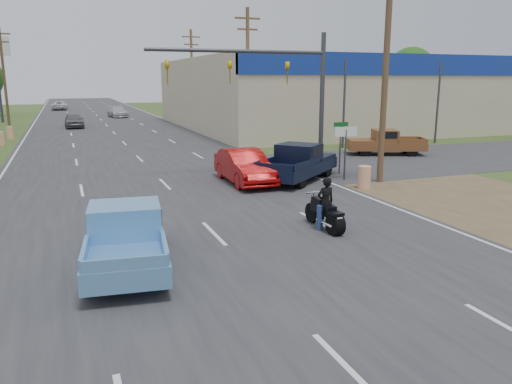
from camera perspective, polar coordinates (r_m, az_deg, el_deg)
name	(u,v)px	position (r m, az deg, el deg)	size (l,w,h in m)	color
ground	(350,372)	(8.83, 10.70, -19.54)	(200.00, 200.00, 0.00)	#314A1D
main_road	(114,133)	(46.70, -15.92, 6.51)	(15.00, 180.00, 0.02)	#2D2D30
cross_road	(157,177)	(25.06, -11.23, 1.75)	(120.00, 10.00, 0.02)	#2D2D30
dirt_verge	(451,193)	(22.67, 21.35, -0.05)	(8.00, 18.00, 0.01)	brown
big_box_store	(412,92)	(58.63, 17.37, 10.83)	(50.00, 28.10, 6.60)	#B7A88C
utility_pole_1	(386,65)	(23.58, 14.62, 13.89)	(2.00, 0.28, 10.00)	#4C3823
utility_pole_2	(248,71)	(39.68, -0.96, 13.65)	(2.00, 0.28, 10.00)	#4C3823
utility_pole_3	(192,74)	(56.93, -7.33, 13.28)	(2.00, 0.28, 10.00)	#4C3823
utility_pole_6	(4,73)	(58.55, -26.88, 12.03)	(2.00, 0.28, 10.00)	#4C3823
tree_3	(411,71)	(96.49, 17.30, 13.08)	(8.40, 8.40, 10.40)	#422D19
tree_5	(235,74)	(106.87, -2.39, 13.37)	(7.98, 7.98, 9.88)	#422D19
barrel_0	(364,177)	(22.30, 12.27, 1.64)	(0.56, 0.56, 1.00)	orange
barrel_1	(291,151)	(29.84, 4.00, 4.65)	(0.56, 0.56, 1.00)	orange
barrel_2	(0,139)	(40.75, -27.18, 5.45)	(0.56, 0.56, 1.00)	orange
barrel_3	(10,133)	(44.68, -26.29, 6.06)	(0.56, 0.56, 1.00)	orange
lane_sign	(346,140)	(23.86, 10.21, 5.85)	(1.20, 0.08, 2.52)	#3F3F44
street_name_sign	(340,142)	(25.48, 9.61, 5.64)	(0.80, 0.08, 2.61)	#3F3F44
signal_mast	(275,77)	(25.30, 2.13, 13.01)	(9.12, 0.40, 7.00)	#3F3F44
red_convertible	(244,167)	(22.91, -1.33, 2.91)	(1.63, 4.68, 1.54)	#950706
motorcycle	(326,215)	(15.91, 8.01, -2.66)	(0.67, 2.18, 1.11)	black
rider	(325,205)	(15.88, 7.94, -1.52)	(0.59, 0.38, 1.61)	black
blue_pickup	(126,235)	(13.15, -14.65, -4.74)	(2.46, 5.11, 1.63)	black
navy_pickup	(299,162)	(23.68, 4.92, 3.44)	(5.28, 4.90, 1.73)	black
brown_pickup	(384,142)	(32.77, 14.44, 5.54)	(5.14, 3.53, 1.59)	black
distant_car_grey	(74,120)	(52.92, -20.09, 7.69)	(1.71, 4.25, 1.45)	#5F5E63
distant_car_silver	(118,112)	(66.26, -15.51, 8.82)	(1.92, 4.71, 1.37)	silver
distant_car_white	(60,106)	(85.02, -21.51, 9.16)	(2.22, 4.82, 1.34)	silver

